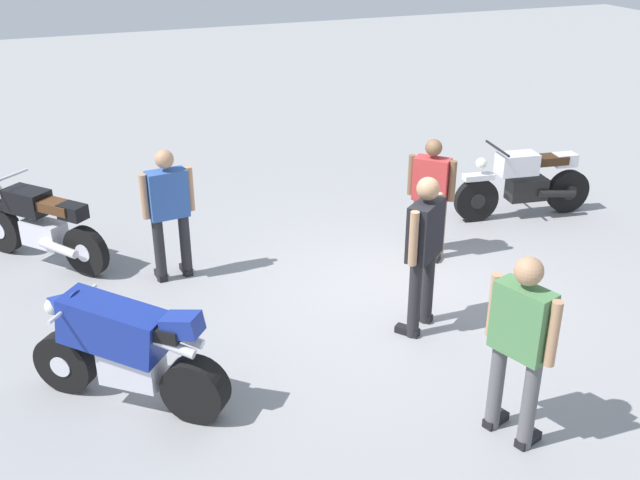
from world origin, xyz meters
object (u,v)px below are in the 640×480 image
at_px(motorcycle_blue_sportbike, 124,348).
at_px(person_in_blue_shirt, 169,208).
at_px(motorcycle_black_cruiser, 41,225).
at_px(motorcycle_silver_cruiser, 525,183).
at_px(person_in_green_shirt, 520,339).
at_px(person_in_black_shirt, 424,245).
at_px(person_in_red_shirt, 431,192).

distance_m(motorcycle_blue_sportbike, person_in_blue_shirt, 2.49).
distance_m(motorcycle_blue_sportbike, motorcycle_black_cruiser, 3.36).
height_order(motorcycle_silver_cruiser, person_in_green_shirt, person_in_green_shirt).
distance_m(motorcycle_blue_sportbike, person_in_green_shirt, 3.44).
bearing_deg(motorcycle_blue_sportbike, person_in_green_shirt, -170.02).
bearing_deg(person_in_black_shirt, person_in_green_shirt, 138.65).
bearing_deg(person_in_green_shirt, motorcycle_black_cruiser, 107.16).
relative_size(motorcycle_silver_cruiser, person_in_green_shirt, 1.20).
bearing_deg(person_in_blue_shirt, person_in_green_shirt, -158.36).
height_order(person_in_green_shirt, person_in_black_shirt, person_in_black_shirt).
bearing_deg(person_in_green_shirt, person_in_red_shirt, 54.03).
relative_size(motorcycle_blue_sportbike, person_in_black_shirt, 0.94).
height_order(person_in_blue_shirt, person_in_red_shirt, person_in_blue_shirt).
xyz_separation_m(person_in_blue_shirt, person_in_black_shirt, (-2.25, 2.12, 0.07)).
relative_size(person_in_blue_shirt, person_in_red_shirt, 1.04).
bearing_deg(motorcycle_silver_cruiser, person_in_green_shirt, 61.35).
height_order(motorcycle_silver_cruiser, motorcycle_blue_sportbike, motorcycle_blue_sportbike).
height_order(motorcycle_blue_sportbike, person_in_green_shirt, person_in_green_shirt).
relative_size(motorcycle_silver_cruiser, motorcycle_blue_sportbike, 1.27).
relative_size(motorcycle_silver_cruiser, person_in_red_shirt, 1.33).
xyz_separation_m(motorcycle_silver_cruiser, motorcycle_black_cruiser, (6.57, -0.89, 0.00)).
distance_m(person_in_red_shirt, person_in_black_shirt, 1.83).
height_order(motorcycle_blue_sportbike, motorcycle_black_cruiser, motorcycle_blue_sportbike).
bearing_deg(person_in_green_shirt, motorcycle_silver_cruiser, 35.00).
height_order(person_in_green_shirt, person_in_blue_shirt, person_in_green_shirt).
height_order(person_in_red_shirt, person_in_black_shirt, person_in_black_shirt).
distance_m(person_in_blue_shirt, person_in_red_shirt, 3.24).
height_order(motorcycle_silver_cruiser, person_in_black_shirt, person_in_black_shirt).
relative_size(motorcycle_blue_sportbike, motorcycle_black_cruiser, 1.00).
bearing_deg(motorcycle_blue_sportbike, person_in_blue_shirt, -71.37).
bearing_deg(person_in_black_shirt, motorcycle_black_cruiser, 12.13).
distance_m(person_in_blue_shirt, person_in_black_shirt, 3.10).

